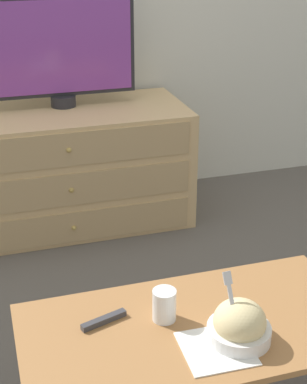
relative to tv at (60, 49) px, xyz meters
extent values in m
plane|color=#56514C|center=(-0.04, 0.24, -0.91)|extent=(12.00, 12.00, 0.00)
cube|color=tan|center=(-0.04, -0.08, -0.60)|extent=(1.30, 0.57, 0.62)
cube|color=tan|center=(-0.04, -0.37, -0.80)|extent=(1.20, 0.01, 0.16)
sphere|color=tan|center=(-0.04, -0.38, -0.80)|extent=(0.02, 0.02, 0.02)
cube|color=tan|center=(-0.04, -0.37, -0.60)|extent=(1.20, 0.01, 0.16)
sphere|color=tan|center=(-0.04, -0.38, -0.60)|extent=(0.02, 0.02, 0.02)
cube|color=tan|center=(-0.04, -0.37, -0.39)|extent=(1.20, 0.01, 0.16)
sphere|color=tan|center=(-0.04, -0.38, -0.39)|extent=(0.02, 0.02, 0.02)
cylinder|color=#232328|center=(0.00, 0.00, -0.26)|extent=(0.13, 0.13, 0.06)
cube|color=#232328|center=(0.00, 0.00, 0.01)|extent=(0.76, 0.04, 0.49)
cube|color=#7A3893|center=(0.00, -0.02, 0.01)|extent=(0.72, 0.01, 0.45)
cube|color=#9E6B3D|center=(0.10, -1.68, -0.48)|extent=(1.00, 0.51, 0.02)
cylinder|color=brown|center=(-0.36, -1.46, -0.70)|extent=(0.04, 0.04, 0.41)
cylinder|color=brown|center=(0.56, -1.46, -0.70)|extent=(0.04, 0.04, 0.41)
cylinder|color=silver|center=(0.19, -1.77, -0.45)|extent=(0.18, 0.18, 0.04)
ellipsoid|color=beige|center=(0.19, -1.77, -0.41)|extent=(0.15, 0.15, 0.12)
cube|color=silver|center=(0.17, -1.77, -0.37)|extent=(0.02, 0.09, 0.15)
cube|color=silver|center=(0.17, -1.73, -0.30)|extent=(0.03, 0.02, 0.03)
cylinder|color=beige|center=(0.02, -1.62, -0.45)|extent=(0.06, 0.06, 0.06)
cylinder|color=white|center=(0.02, -1.62, -0.43)|extent=(0.07, 0.07, 0.10)
cube|color=white|center=(0.12, -1.79, -0.47)|extent=(0.19, 0.19, 0.00)
cube|color=#38383D|center=(-0.15, -1.59, -0.47)|extent=(0.14, 0.06, 0.02)
camera|label=1|loc=(-0.41, -2.95, 0.58)|focal=55.00mm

